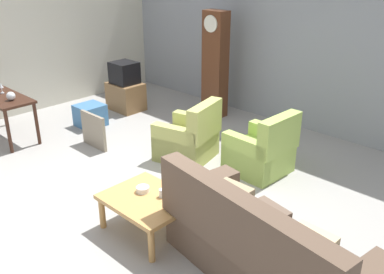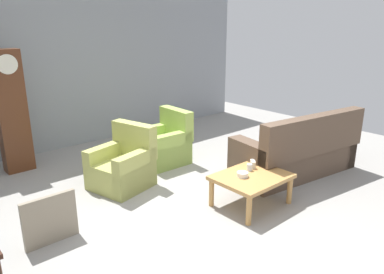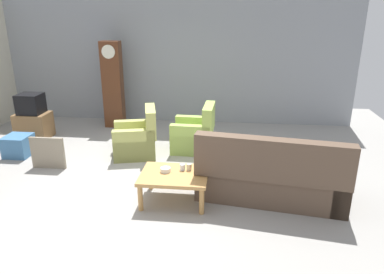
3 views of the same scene
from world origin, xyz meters
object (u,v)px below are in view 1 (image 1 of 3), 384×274
at_px(coffee_table_wood, 148,202).
at_px(glass_dome_cloche, 11,96).
at_px(cup_white_porcelain, 183,197).
at_px(framed_picture_leaning, 94,131).
at_px(tv_stand_cabinet, 126,96).
at_px(cup_blue_rimmed, 162,193).
at_px(grandfather_clock, 215,65).
at_px(bowl_white_stacked, 143,189).
at_px(tv_crt, 124,73).
at_px(wine_glass_short, 1,87).
at_px(armchair_olive_near, 189,140).
at_px(storage_box_blue, 90,115).
at_px(console_table_dark, 3,102).
at_px(armchair_olive_far, 262,153).
at_px(couch_floral, 261,251).
at_px(cup_cream_tall, 169,196).

bearing_deg(coffee_table_wood, glass_dome_cloche, 178.47).
bearing_deg(cup_white_porcelain, framed_picture_leaning, 166.46).
relative_size(tv_stand_cabinet, cup_blue_rimmed, 7.41).
relative_size(grandfather_clock, framed_picture_leaning, 3.30).
relative_size(cup_blue_rimmed, bowl_white_stacked, 0.62).
distance_m(coffee_table_wood, grandfather_clock, 3.93).
height_order(tv_crt, glass_dome_cloche, tv_crt).
xyz_separation_m(coffee_table_wood, wine_glass_short, (-3.87, 0.15, 0.50)).
bearing_deg(cup_blue_rimmed, bowl_white_stacked, -161.20).
relative_size(cup_white_porcelain, bowl_white_stacked, 0.52).
bearing_deg(armchair_olive_near, storage_box_blue, -172.91).
relative_size(coffee_table_wood, console_table_dark, 0.74).
relative_size(grandfather_clock, tv_stand_cabinet, 2.91).
xyz_separation_m(storage_box_blue, wine_glass_short, (-0.66, -1.23, 0.67)).
xyz_separation_m(armchair_olive_near, tv_crt, (-2.46, 0.72, 0.45)).
relative_size(armchair_olive_far, cup_blue_rimmed, 10.03).
relative_size(coffee_table_wood, glass_dome_cloche, 6.93).
relative_size(cup_blue_rimmed, wine_glass_short, 0.52).
bearing_deg(console_table_dark, glass_dome_cloche, 2.02).
xyz_separation_m(armchair_olive_near, coffee_table_wood, (0.97, -1.65, 0.06)).
bearing_deg(coffee_table_wood, storage_box_blue, 156.83).
xyz_separation_m(framed_picture_leaning, cup_white_porcelain, (2.68, -0.64, 0.18)).
distance_m(armchair_olive_far, cup_blue_rimmed, 1.92).
bearing_deg(grandfather_clock, console_table_dark, -118.55).
height_order(couch_floral, grandfather_clock, grandfather_clock).
bearing_deg(armchair_olive_near, framed_picture_leaning, -151.11).
bearing_deg(couch_floral, tv_crt, 155.72).
bearing_deg(armchair_olive_near, cup_white_porcelain, -47.72).
bearing_deg(tv_stand_cabinet, armchair_olive_far, -5.42).
xyz_separation_m(framed_picture_leaning, cup_blue_rimmed, (2.47, -0.76, 0.19)).
bearing_deg(coffee_table_wood, tv_crt, 145.40).
relative_size(console_table_dark, wine_glass_short, 7.32).
relative_size(tv_stand_cabinet, cup_cream_tall, 7.05).
bearing_deg(storage_box_blue, wine_glass_short, -118.15).
xyz_separation_m(armchair_olive_far, cup_white_porcelain, (0.22, -1.80, 0.16)).
relative_size(couch_floral, cup_white_porcelain, 28.40).
height_order(couch_floral, tv_crt, couch_floral).
relative_size(console_table_dark, grandfather_clock, 0.66).
height_order(armchair_olive_far, cup_cream_tall, armchair_olive_far).
height_order(armchair_olive_near, coffee_table_wood, armchair_olive_near).
height_order(grandfather_clock, cup_white_porcelain, grandfather_clock).
xyz_separation_m(tv_crt, cup_white_porcelain, (3.75, -2.13, -0.29)).
relative_size(coffee_table_wood, framed_picture_leaning, 1.60).
bearing_deg(storage_box_blue, glass_dome_cloche, -98.69).
relative_size(framed_picture_leaning, bowl_white_stacked, 4.04).
distance_m(tv_crt, cup_white_porcelain, 4.32).
bearing_deg(cup_blue_rimmed, coffee_table_wood, -129.13).
bearing_deg(cup_white_porcelain, couch_floral, -2.27).
height_order(couch_floral, framed_picture_leaning, couch_floral).
distance_m(armchair_olive_far, glass_dome_cloche, 4.03).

